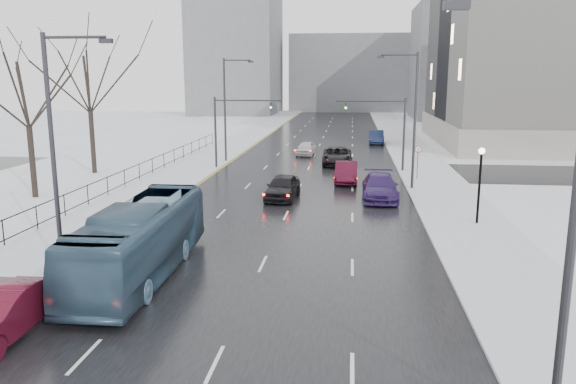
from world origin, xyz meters
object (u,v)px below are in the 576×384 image
(streetlight_l_near, at_px, (57,143))
(lamppost_r_mid, at_px, (480,175))
(sedan_left_near, at_px, (0,314))
(sedan_right_distant, at_px, (376,137))
(sedan_right_cross, at_px, (337,156))
(mast_signal_left, at_px, (227,124))
(sedan_right_near, at_px, (346,172))
(streetlight_l_far, at_px, (227,105))
(sedan_center_far, at_px, (306,148))
(mast_signal_right, at_px, (392,125))
(tree_park_d, at_px, (36,199))
(sedan_right_far, at_px, (380,187))
(tree_park_e, at_px, (95,174))
(bus, at_px, (141,240))
(sedan_center_near, at_px, (283,187))
(no_uturn_sign, at_px, (418,152))
(streetlight_r_near, at_px, (563,209))
(streetlight_r_mid, at_px, (412,114))

(streetlight_l_near, bearing_deg, lamppost_r_mid, 27.55)
(sedan_left_near, bearing_deg, sedan_right_distant, 75.02)
(sedan_right_cross, bearing_deg, mast_signal_left, -162.44)
(streetlight_l_near, relative_size, sedan_right_near, 2.02)
(lamppost_r_mid, xyz_separation_m, sedan_right_cross, (-8.46, 21.36, -2.07))
(sedan_left_near, bearing_deg, streetlight_l_far, 90.89)
(lamppost_r_mid, height_order, mast_signal_left, mast_signal_left)
(sedan_right_near, relative_size, sedan_center_far, 1.14)
(lamppost_r_mid, distance_m, sedan_center_far, 30.21)
(sedan_center_far, bearing_deg, streetlight_l_near, -95.62)
(mast_signal_right, bearing_deg, tree_park_d, -150.88)
(sedan_right_far, bearing_deg, lamppost_r_mid, -50.98)
(tree_park_e, bearing_deg, sedan_left_near, -69.93)
(tree_park_d, xyz_separation_m, bus, (13.00, -14.05, 1.60))
(streetlight_l_near, distance_m, lamppost_r_mid, 21.78)
(lamppost_r_mid, bearing_deg, mast_signal_right, 101.54)
(lamppost_r_mid, bearing_deg, mast_signal_left, 135.52)
(sedan_left_near, bearing_deg, mast_signal_right, 66.37)
(mast_signal_left, relative_size, sedan_center_near, 1.33)
(no_uturn_sign, distance_m, sedan_right_cross, 10.03)
(streetlight_r_near, xyz_separation_m, sedan_right_cross, (-5.62, 41.36, -4.75))
(streetlight_l_near, distance_m, sedan_center_near, 17.93)
(sedan_center_far, bearing_deg, mast_signal_right, -44.26)
(no_uturn_sign, xyz_separation_m, sedan_right_distant, (-2.25, 24.95, -1.44))
(sedan_right_cross, bearing_deg, bus, -104.43)
(sedan_right_cross, distance_m, sedan_right_distant, 18.13)
(tree_park_d, height_order, tree_park_e, tree_park_e)
(streetlight_l_near, distance_m, sedan_right_distant, 51.45)
(streetlight_r_mid, height_order, mast_signal_left, streetlight_r_mid)
(lamppost_r_mid, distance_m, bus, 18.78)
(lamppost_r_mid, bearing_deg, sedan_center_near, 154.42)
(streetlight_r_mid, height_order, sedan_left_near, streetlight_r_mid)
(tree_park_d, distance_m, sedan_right_cross, 26.76)
(lamppost_r_mid, relative_size, mast_signal_left, 0.66)
(lamppost_r_mid, height_order, sedan_right_far, lamppost_r_mid)
(tree_park_e, distance_m, streetlight_l_near, 26.61)
(streetlight_r_mid, xyz_separation_m, sedan_right_distant, (-1.22, 28.95, -4.75))
(tree_park_e, xyz_separation_m, streetlight_l_near, (10.03, -24.00, 5.62))
(streetlight_r_near, height_order, mast_signal_left, streetlight_r_near)
(streetlight_l_near, height_order, sedan_right_distant, streetlight_l_near)
(bus, bearing_deg, streetlight_l_near, 177.85)
(lamppost_r_mid, height_order, sedan_center_far, lamppost_r_mid)
(sedan_center_near, distance_m, sedan_right_far, 6.66)
(sedan_left_near, bearing_deg, no_uturn_sign, 60.86)
(no_uturn_sign, height_order, sedan_right_cross, no_uturn_sign)
(lamppost_r_mid, xyz_separation_m, sedan_left_near, (-18.20, -16.12, -2.08))
(sedan_center_far, bearing_deg, tree_park_d, -120.23)
(bus, height_order, sedan_center_near, bus)
(sedan_right_cross, height_order, sedan_right_far, sedan_right_far)
(streetlight_l_far, relative_size, lamppost_r_mid, 2.34)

